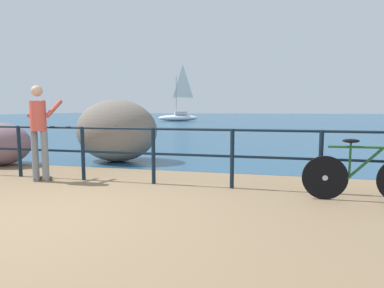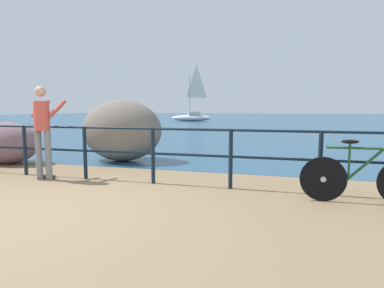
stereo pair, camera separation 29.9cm
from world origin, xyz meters
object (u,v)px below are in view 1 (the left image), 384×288
breakwater_boulder_main (116,131)px  sailboat (179,115)px  bicycle (374,170)px  person_at_railing (39,129)px

breakwater_boulder_main → sailboat: bearing=102.2°
bicycle → sailboat: bearing=108.4°
bicycle → breakwater_boulder_main: (-5.31, 2.53, 0.33)m
sailboat → bicycle: bearing=88.7°
person_at_railing → bicycle: bearing=-96.0°
person_at_railing → sailboat: size_ratio=0.29×
person_at_railing → breakwater_boulder_main: person_at_railing is taller
bicycle → breakwater_boulder_main: breakwater_boulder_main is taller
bicycle → sailboat: 31.32m
person_at_railing → breakwater_boulder_main: 2.50m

